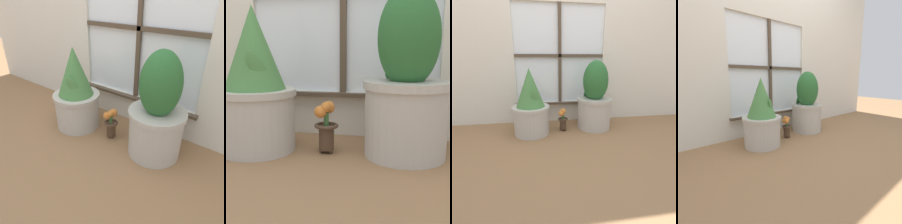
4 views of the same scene
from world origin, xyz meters
TOP-DOWN VIEW (x-y plane):
  - ground_plane at (0.00, 0.00)m, footprint 10.00×10.00m
  - potted_plant_left at (-0.37, 0.20)m, footprint 0.41×0.41m
  - potted_plant_right at (0.37, 0.27)m, footprint 0.41×0.41m
  - flower_vase at (-0.02, 0.23)m, footprint 0.12×0.12m

SIDE VIEW (x-z plane):
  - ground_plane at x=0.00m, z-range 0.00..0.00m
  - flower_vase at x=-0.02m, z-range 0.02..0.28m
  - potted_plant_left at x=-0.37m, z-range -0.04..0.68m
  - potted_plant_right at x=0.37m, z-range -0.06..0.74m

